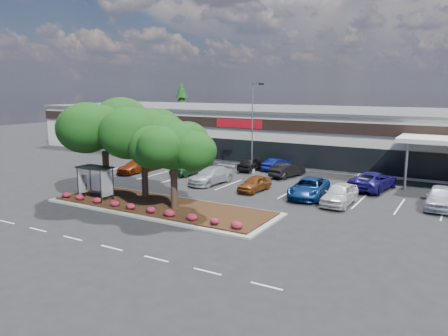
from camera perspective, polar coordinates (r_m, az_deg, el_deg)
The scene contains 27 objects.
ground at distance 29.17m, azimuth -10.04°, elevation -7.54°, with size 160.00×160.00×0.00m, color black.
retail_store at distance 58.16m, azimuth 11.98°, elevation 4.54°, with size 80.40×25.20×6.25m.
landscape_island at distance 33.31m, azimuth -8.25°, elevation -4.98°, with size 18.00×6.00×0.26m.
lane_markings at distance 37.47m, azimuth 0.11°, elevation -3.31°, with size 33.12×20.06×0.01m.
shrub_row at distance 31.66m, azimuth -10.63°, elevation -5.15°, with size 17.00×0.80×0.50m, color maroon, non-canonical shape.
bus_shelter at distance 35.71m, azimuth -16.34°, elevation -0.66°, with size 2.75×1.55×2.59m.
island_tree_west at distance 36.83m, azimuth -15.29°, elevation 2.72°, with size 7.20×7.20×7.89m, color black, non-canonical shape.
island_tree_mid at distance 35.01m, azimuth -10.41°, elevation 2.06°, with size 6.60×6.60×7.32m, color black, non-canonical shape.
island_tree_east at distance 31.44m, azimuth -6.60°, elevation 0.46°, with size 5.80×5.80×6.50m, color black, non-canonical shape.
conifer_north_west at distance 82.62m, azimuth -5.53°, elevation 7.70°, with size 4.40×4.40×10.00m, color black.
person_waiting at distance 37.04m, azimuth -17.76°, elevation -2.17°, with size 0.65×0.43×1.79m, color #594C47.
light_pole at distance 45.76m, azimuth 3.80°, elevation 4.51°, with size 1.40×0.81×9.50m.
car_0 at distance 47.97m, azimuth -10.59°, elevation 0.37°, with size 1.41×4.05×1.33m, color #643412.
car_1 at distance 47.34m, azimuth -11.45°, elevation 0.21°, with size 1.87×4.60×1.34m, color maroon.
car_2 at distance 45.66m, azimuth -4.30°, elevation 0.25°, with size 2.03×5.04×1.72m, color #1C4B23.
car_3 at distance 41.12m, azimuth -1.71°, elevation -1.00°, with size 2.13×5.25×1.52m, color #A8AFB4.
car_4 at distance 38.24m, azimuth 4.01°, elevation -2.03°, with size 1.59×3.95×1.35m, color brown.
car_5 at distance 36.69m, azimuth 11.01°, elevation -2.57°, with size 2.59×5.62×1.56m, color navy.
car_6 at distance 34.94m, azimuth 14.88°, elevation -3.31°, with size 1.96×4.86×1.66m, color silver.
car_7 at distance 36.50m, azimuth 26.43°, elevation -3.46°, with size 1.99×4.95×1.69m, color #B7BBC4.
car_9 at distance 51.10m, azimuth -4.19°, elevation 1.23°, with size 2.48×5.39×1.50m, color slate.
car_10 at distance 47.63m, azimuth -4.41°, elevation 0.46°, with size 1.43×4.11×1.35m, color #205625.
car_11 at distance 47.64m, azimuth 3.51°, elevation 0.53°, with size 1.71×4.26×1.45m, color black.
car_12 at distance 48.05m, azimuth 6.95°, elevation 0.49°, with size 1.41×4.06×1.34m, color #0B1154.
car_13 at distance 44.61m, azimuth 8.27°, elevation -0.26°, with size 1.50×4.30×1.42m, color black.
car_14 at distance 40.85m, azimuth 18.91°, elevation -1.57°, with size 2.69×5.84×1.62m, color navy.
car_15 at distance 41.17m, azimuth 18.04°, elevation -1.63°, with size 1.43×4.10×1.35m, color #A5ADB2.
Camera 1 is at (18.07, -21.09, 8.95)m, focal length 35.00 mm.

